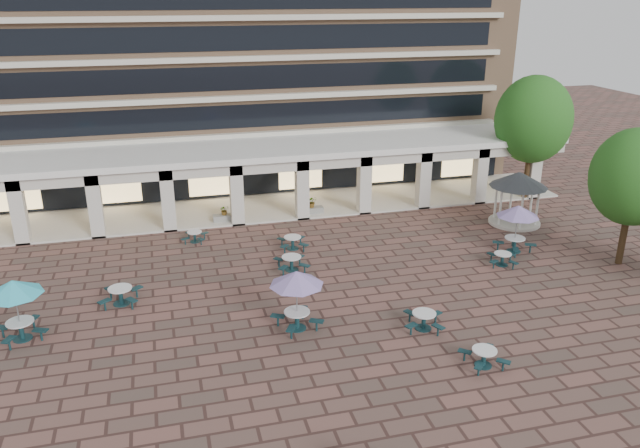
# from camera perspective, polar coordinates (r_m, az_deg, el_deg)

# --- Properties ---
(ground) EXTENTS (120.00, 120.00, 0.00)m
(ground) POSITION_cam_1_polar(r_m,az_deg,el_deg) (29.40, -0.08, -7.85)
(ground) COLOR brown
(ground) RESTS_ON ground
(apartment_building) EXTENTS (40.00, 15.50, 25.20)m
(apartment_building) POSITION_cam_1_polar(r_m,az_deg,el_deg) (50.90, -7.80, 18.87)
(apartment_building) COLOR tan
(apartment_building) RESTS_ON ground
(retail_arcade) EXTENTS (42.00, 6.60, 4.40)m
(retail_arcade) POSITION_cam_1_polar(r_m,az_deg,el_deg) (41.81, -5.26, 5.27)
(retail_arcade) COLOR white
(retail_arcade) RESTS_ON ground
(picnic_table_3) EXTENTS (1.71, 1.71, 0.74)m
(picnic_table_3) POSITION_cam_1_polar(r_m,az_deg,el_deg) (26.02, 14.77, -11.60)
(picnic_table_3) COLOR #133239
(picnic_table_3) RESTS_ON ground
(picnic_table_4) EXTENTS (2.39, 2.39, 2.75)m
(picnic_table_4) POSITION_cam_1_polar(r_m,az_deg,el_deg) (28.97, -26.22, -5.43)
(picnic_table_4) COLOR #133239
(picnic_table_4) RESTS_ON ground
(picnic_table_6) EXTENTS (2.39, 2.39, 2.76)m
(picnic_table_6) POSITION_cam_1_polar(r_m,az_deg,el_deg) (26.83, -2.16, -5.18)
(picnic_table_6) COLOR #133239
(picnic_table_6) RESTS_ON ground
(picnic_table_7) EXTENTS (2.12, 2.12, 0.79)m
(picnic_table_7) POSITION_cam_1_polar(r_m,az_deg,el_deg) (28.04, 9.47, -8.58)
(picnic_table_7) COLOR #133239
(picnic_table_7) RESTS_ON ground
(picnic_table_8) EXTENTS (2.09, 2.09, 0.84)m
(picnic_table_8) POSITION_cam_1_polar(r_m,az_deg,el_deg) (31.17, -17.77, -6.14)
(picnic_table_8) COLOR #133239
(picnic_table_8) RESTS_ON ground
(picnic_table_9) EXTENTS (1.76, 1.76, 0.78)m
(picnic_table_9) POSITION_cam_1_polar(r_m,az_deg,el_deg) (33.19, -2.61, -3.49)
(picnic_table_9) COLOR #133239
(picnic_table_9) RESTS_ON ground
(picnic_table_10) EXTENTS (1.75, 1.75, 0.75)m
(picnic_table_10) POSITION_cam_1_polar(r_m,az_deg,el_deg) (35.87, -2.52, -1.62)
(picnic_table_10) COLOR #133239
(picnic_table_10) RESTS_ON ground
(picnic_table_11) EXTENTS (2.39, 2.39, 2.76)m
(picnic_table_11) POSITION_cam_1_polar(r_m,az_deg,el_deg) (36.51, 17.65, 0.98)
(picnic_table_11) COLOR #133239
(picnic_table_11) RESTS_ON ground
(picnic_table_12) EXTENTS (1.69, 1.69, 0.64)m
(picnic_table_12) POSITION_cam_1_polar(r_m,az_deg,el_deg) (37.59, -11.39, -1.06)
(picnic_table_12) COLOR #133239
(picnic_table_12) RESTS_ON ground
(picnic_table_13) EXTENTS (1.89, 1.89, 0.70)m
(picnic_table_13) POSITION_cam_1_polar(r_m,az_deg,el_deg) (35.17, 16.34, -3.01)
(picnic_table_13) COLOR #133239
(picnic_table_13) RESTS_ON ground
(gazebo) EXTENTS (3.62, 3.62, 3.37)m
(gazebo) POSITION_cam_1_polar(r_m,az_deg,el_deg) (41.03, 17.68, 3.39)
(gazebo) COLOR beige
(gazebo) RESTS_ON ground
(tree_east_a) EXTENTS (4.49, 4.49, 7.47)m
(tree_east_a) POSITION_cam_1_polar(r_m,az_deg,el_deg) (36.34, 26.79, 3.83)
(tree_east_a) COLOR #46331C
(tree_east_a) RESTS_ON ground
(tree_east_c) EXTENTS (5.23, 5.23, 8.70)m
(tree_east_c) POSITION_cam_1_polar(r_m,az_deg,el_deg) (45.64, 18.93, 9.02)
(tree_east_c) COLOR #46331C
(tree_east_c) RESTS_ON ground
(planter_left) EXTENTS (1.50, 0.60, 1.15)m
(planter_left) POSITION_cam_1_polar(r_m,az_deg,el_deg) (40.43, -8.71, 0.73)
(planter_left) COLOR gray
(planter_left) RESTS_ON ground
(planter_right) EXTENTS (1.50, 0.77, 1.27)m
(planter_right) POSITION_cam_1_polar(r_m,az_deg,el_deg) (41.32, -0.74, 1.56)
(planter_right) COLOR gray
(planter_right) RESTS_ON ground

